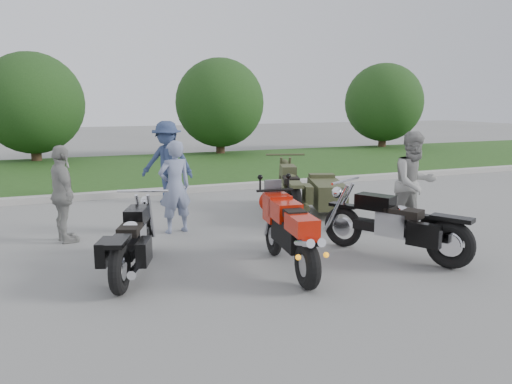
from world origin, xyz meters
name	(u,v)px	position (x,y,z in m)	size (l,w,h in m)	color
ground	(242,269)	(0.00, 0.00, 0.00)	(80.00, 80.00, 0.00)	gray
curb	(159,191)	(0.00, 6.00, 0.07)	(60.00, 0.30, 0.15)	#ADAAA3
grass_strip	(134,170)	(0.00, 10.15, 0.07)	(60.00, 8.00, 0.14)	#326321
tree_mid_left	(32,103)	(-3.00, 13.50, 2.19)	(3.60, 3.60, 4.00)	#3F2B1C
tree_mid_right	(220,103)	(4.00, 13.50, 2.19)	(3.60, 3.60, 4.00)	#3F2B1C
tree_far_right	(384,103)	(12.00, 13.50, 2.19)	(3.60, 3.60, 4.00)	#3F2B1C
sportbike_red	(290,231)	(0.58, -0.32, 0.57)	(0.49, 2.04, 0.97)	black
cruiser_left	(132,244)	(-1.42, 0.34, 0.43)	(0.88, 2.09, 0.84)	black
cruiser_right	(400,228)	(2.34, -0.37, 0.46)	(1.27, 2.13, 0.91)	black
cruiser_sidecar	(312,193)	(2.51, 2.69, 0.45)	(1.66, 2.39, 0.95)	black
person_stripe	(175,187)	(-0.40, 2.30, 0.81)	(0.59, 0.39, 1.63)	#7782A2
person_grey	(414,183)	(3.43, 0.69, 0.89)	(0.87, 0.68, 1.78)	gray
person_denim	(167,162)	(0.03, 4.96, 0.93)	(1.20, 0.69, 1.85)	navy
person_back	(63,194)	(-2.23, 2.36, 0.80)	(0.94, 0.39, 1.60)	gray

